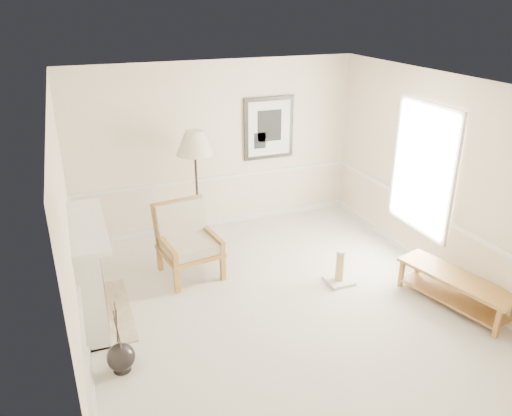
% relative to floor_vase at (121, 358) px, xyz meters
% --- Properties ---
extents(ground, '(5.50, 5.50, 0.00)m').
position_rel_floor_vase_xyz_m(ground, '(2.15, 0.58, -0.17)').
color(ground, silver).
rests_on(ground, ground).
extents(room, '(5.04, 5.54, 2.92)m').
position_rel_floor_vase_xyz_m(room, '(2.29, 0.66, 1.70)').
color(room, beige).
rests_on(room, ground).
extents(fireplace, '(0.64, 1.64, 1.31)m').
position_rel_floor_vase_xyz_m(fireplace, '(-0.19, 1.18, 0.47)').
color(fireplace, white).
rests_on(fireplace, ground).
extents(floor_vase, '(0.31, 0.31, 0.91)m').
position_rel_floor_vase_xyz_m(floor_vase, '(0.00, 0.00, 0.00)').
color(floor_vase, black).
rests_on(floor_vase, ground).
extents(armchair, '(0.92, 0.97, 1.07)m').
position_rel_floor_vase_xyz_m(armchair, '(1.21, 1.86, 0.41)').
color(armchair, olive).
rests_on(armchair, ground).
extents(floor_lamp, '(0.79, 0.79, 1.91)m').
position_rel_floor_vase_xyz_m(floor_lamp, '(1.63, 2.79, 1.50)').
color(floor_lamp, black).
rests_on(floor_lamp, ground).
extents(bench, '(0.86, 1.64, 0.45)m').
position_rel_floor_vase_xyz_m(bench, '(4.30, -0.30, 0.13)').
color(bench, olive).
rests_on(bench, ground).
extents(scratching_post, '(0.36, 0.36, 0.52)m').
position_rel_floor_vase_xyz_m(scratching_post, '(3.17, 0.76, -0.00)').
color(scratching_post, silver).
rests_on(scratching_post, ground).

